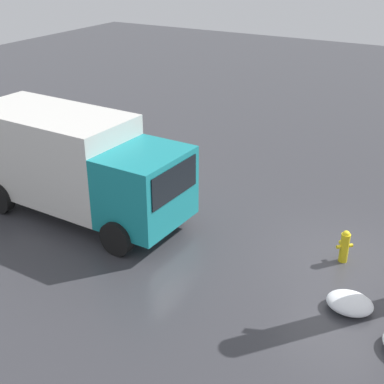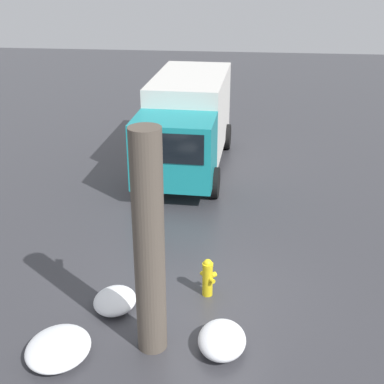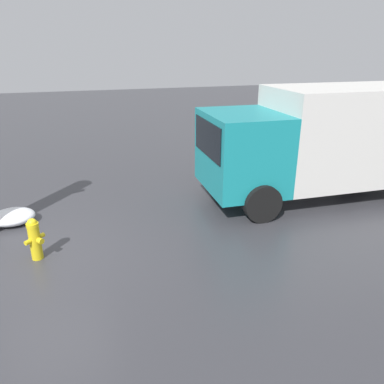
{
  "view_description": "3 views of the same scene",
  "coord_description": "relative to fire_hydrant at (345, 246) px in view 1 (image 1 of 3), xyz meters",
  "views": [
    {
      "loc": [
        -2.34,
        11.49,
        7.21
      ],
      "look_at": [
        3.84,
        0.76,
        1.28
      ],
      "focal_mm": 50.0,
      "sensor_mm": 36.0,
      "label": 1
    },
    {
      "loc": [
        -9.32,
        -0.67,
        6.56
      ],
      "look_at": [
        3.37,
        0.68,
        0.82
      ],
      "focal_mm": 50.0,
      "sensor_mm": 36.0,
      "label": 2
    },
    {
      "loc": [
        0.97,
        -6.92,
        3.85
      ],
      "look_at": [
        3.26,
        0.36,
        0.87
      ],
      "focal_mm": 35.0,
      "sensor_mm": 36.0,
      "label": 3
    }
  ],
  "objects": [
    {
      "name": "delivery_truck",
      "position": [
        7.33,
        1.26,
        1.14
      ],
      "size": [
        6.53,
        2.76,
        2.89
      ],
      "rotation": [
        0.0,
        0.0,
        1.53
      ],
      "color": "teal",
      "rests_on": "ground_plane"
    },
    {
      "name": "snow_pile_curbside",
      "position": [
        -0.65,
        1.82,
        -0.27
      ],
      "size": [
        0.99,
        0.85,
        0.33
      ],
      "color": "white",
      "rests_on": "ground_plane"
    },
    {
      "name": "ground_plane",
      "position": [
        -0.0,
        0.0,
        -0.44
      ],
      "size": [
        60.0,
        60.0,
        0.0
      ],
      "primitive_type": "plane",
      "color": "#38383D"
    },
    {
      "name": "fire_hydrant",
      "position": [
        0.0,
        0.0,
        0.0
      ],
      "size": [
        0.37,
        0.37,
        0.85
      ],
      "rotation": [
        0.0,
        0.0,
        5.45
      ],
      "color": "yellow",
      "rests_on": "ground_plane"
    }
  ]
}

